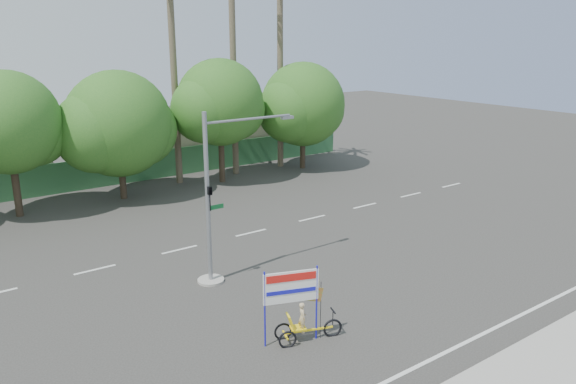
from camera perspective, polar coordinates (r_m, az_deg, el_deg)
ground at (r=21.87m, az=3.18°, el=-10.98°), size 120.00×120.00×0.00m
fence at (r=39.63m, az=-16.82°, el=2.18°), size 38.00×0.08×2.00m
building_right at (r=46.58m, az=-9.48°, el=5.59°), size 14.00×8.00×3.60m
tree_left at (r=33.85m, az=-26.64°, el=5.97°), size 6.66×5.60×8.07m
tree_center at (r=35.39m, az=-16.95°, el=6.34°), size 7.62×6.40×7.85m
tree_right at (r=38.12m, az=-6.99°, el=8.70°), size 6.90×5.80×8.36m
tree_far_right at (r=42.02m, az=1.48°, el=8.64°), size 7.38×6.20×7.94m
palm_tall at (r=40.17m, az=-5.68°, el=16.56°), size 3.73×3.79×17.45m
palm_mid at (r=42.34m, az=-0.81°, el=15.15°), size 3.73×3.79×15.45m
palm_short at (r=38.09m, az=-11.63°, el=13.96°), size 3.73×3.79×14.45m
traffic_signal at (r=22.71m, az=-7.42°, el=-2.11°), size 4.72×1.10×7.00m
trike_billboard at (r=18.76m, az=1.08°, el=-12.07°), size 2.57×1.18×2.67m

